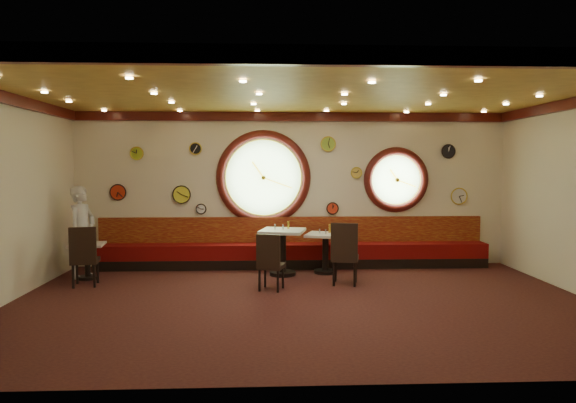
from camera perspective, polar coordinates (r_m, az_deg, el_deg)
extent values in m
cube|color=#331112|center=(8.04, 1.60, -11.13)|extent=(9.00, 6.00, 0.00)
cube|color=gold|center=(7.84, 1.64, 12.08)|extent=(9.00, 6.00, 0.02)
cube|color=beige|center=(10.77, 0.46, 1.35)|extent=(9.00, 0.02, 3.20)
cube|color=beige|center=(4.80, 4.22, -1.96)|extent=(9.00, 0.02, 3.20)
cube|color=#3E0E0B|center=(10.75, 0.48, 9.40)|extent=(9.00, 0.10, 0.18)
cube|color=#3E0E0B|center=(4.93, 4.24, 15.84)|extent=(9.00, 0.10, 0.18)
cube|color=black|center=(10.67, 0.54, -6.80)|extent=(8.00, 0.55, 0.20)
cube|color=#5A0708|center=(10.62, 0.54, -5.47)|extent=(8.00, 0.55, 0.30)
cube|color=#66080D|center=(10.78, 0.47, -3.18)|extent=(8.00, 0.10, 0.55)
cylinder|color=#9DD27E|center=(10.74, -2.74, 2.67)|extent=(1.66, 0.02, 1.66)
torus|color=#3E0E0B|center=(10.72, -2.74, 2.67)|extent=(1.98, 0.18, 1.98)
torus|color=gold|center=(10.69, -2.74, 2.67)|extent=(1.61, 0.03, 1.61)
cylinder|color=#9DD27E|center=(11.09, 11.90, 2.38)|extent=(1.10, 0.02, 1.10)
torus|color=#3E0E0B|center=(11.08, 11.92, 2.37)|extent=(1.38, 0.18, 1.38)
torus|color=gold|center=(11.05, 11.96, 2.37)|extent=(1.09, 0.03, 1.09)
cylinder|color=red|center=(10.83, 4.97, -0.77)|extent=(0.24, 0.03, 0.24)
cylinder|color=black|center=(11.38, 17.38, 5.34)|extent=(0.28, 0.03, 0.28)
cylinder|color=silver|center=(11.48, 18.45, 0.56)|extent=(0.34, 0.03, 0.34)
cylinder|color=#8EB839|center=(10.79, 4.48, 6.39)|extent=(0.30, 0.03, 0.30)
cylinder|color=red|center=(11.14, -18.36, 0.98)|extent=(0.32, 0.03, 0.32)
cylinder|color=#9CB724|center=(11.02, -16.45, 5.15)|extent=(0.26, 0.03, 0.26)
cylinder|color=yellow|center=(10.86, -11.74, 0.76)|extent=(0.36, 0.03, 0.36)
cylinder|color=gold|center=(10.87, 7.61, 3.19)|extent=(0.22, 0.03, 0.22)
cylinder|color=white|center=(10.82, -9.63, -0.82)|extent=(0.20, 0.03, 0.20)
cylinder|color=black|center=(10.80, -10.23, 5.80)|extent=(0.24, 0.03, 0.24)
cylinder|color=black|center=(10.31, -21.34, -7.87)|extent=(0.38, 0.38, 0.05)
cylinder|color=black|center=(10.26, -21.39, -6.22)|extent=(0.10, 0.10, 0.60)
cube|color=silver|center=(10.21, -21.43, -4.48)|extent=(0.68, 0.68, 0.04)
cylinder|color=black|center=(9.95, -0.61, -7.97)|extent=(0.50, 0.50, 0.07)
cylinder|color=black|center=(9.87, -0.61, -5.70)|extent=(0.14, 0.14, 0.80)
cube|color=silver|center=(9.81, -0.61, -3.29)|extent=(0.96, 0.96, 0.06)
cylinder|color=black|center=(10.15, 4.17, -7.76)|extent=(0.45, 0.45, 0.06)
cylinder|color=black|center=(10.09, 4.18, -5.79)|extent=(0.12, 0.12, 0.71)
cube|color=silver|center=(10.03, 4.19, -3.71)|extent=(0.89, 0.89, 0.05)
cube|color=black|center=(9.68, -21.60, -6.14)|extent=(0.51, 0.51, 0.08)
cube|color=black|center=(9.44, -21.85, -4.40)|extent=(0.44, 0.13, 0.58)
cube|color=black|center=(8.73, -1.87, -7.19)|extent=(0.51, 0.51, 0.07)
cube|color=black|center=(8.51, -2.21, -5.43)|extent=(0.40, 0.17, 0.53)
cube|color=black|center=(9.18, 6.35, -6.28)|extent=(0.55, 0.55, 0.08)
cube|color=black|center=(8.92, 6.28, -4.34)|extent=(0.47, 0.16, 0.61)
cylinder|color=silver|center=(10.21, -21.66, -4.09)|extent=(0.03, 0.03, 0.10)
cylinder|color=silver|center=(9.82, -1.47, -2.84)|extent=(0.03, 0.03, 0.10)
cylinder|color=silver|center=(10.06, 3.53, -3.28)|extent=(0.03, 0.03, 0.09)
cylinder|color=silver|center=(10.20, -21.17, -4.12)|extent=(0.03, 0.03, 0.09)
cylinder|color=silver|center=(9.82, -0.56, -2.84)|extent=(0.03, 0.03, 0.10)
cylinder|color=silver|center=(9.96, 4.21, -3.36)|extent=(0.03, 0.03, 0.09)
cylinder|color=gold|center=(10.21, -21.13, -3.86)|extent=(0.05, 0.05, 0.17)
cylinder|color=gold|center=(9.91, 0.04, -2.62)|extent=(0.05, 0.05, 0.15)
cylinder|color=gold|center=(10.14, 4.65, -2.99)|extent=(0.05, 0.05, 0.17)
imported|color=silver|center=(10.37, -21.90, -3.13)|extent=(0.59, 0.73, 1.72)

